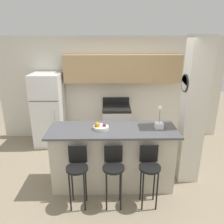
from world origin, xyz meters
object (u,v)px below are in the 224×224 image
object	(u,v)px
refrigerator	(49,110)
fruit_bowl	(101,127)
bar_stool_left	(77,169)
bar_stool_right	(149,168)
bar_stool_mid	(113,168)
orchid_vase	(159,123)
stove_range	(116,124)

from	to	relation	value
refrigerator	fruit_bowl	distance (m)	2.12
bar_stool_left	bar_stool_right	world-z (taller)	same
bar_stool_mid	bar_stool_right	bearing A→B (deg)	0.00
bar_stool_right	bar_stool_mid	bearing A→B (deg)	180.00
refrigerator	fruit_bowl	xyz separation A→B (m)	(1.29, -1.66, 0.24)
orchid_vase	refrigerator	bearing A→B (deg)	144.02
refrigerator	bar_stool_right	world-z (taller)	refrigerator
refrigerator	fruit_bowl	bearing A→B (deg)	-52.09
refrigerator	bar_stool_mid	distance (m)	2.64
refrigerator	orchid_vase	distance (m)	2.81
refrigerator	bar_stool_mid	xyz separation A→B (m)	(1.50, -2.17, -0.22)
refrigerator	bar_stool_left	size ratio (longest dim) A/B	1.78
bar_stool_mid	orchid_vase	xyz separation A→B (m)	(0.77, 0.52, 0.53)
bar_stool_left	bar_stool_mid	distance (m)	0.54
refrigerator	bar_stool_left	distance (m)	2.38
bar_stool_mid	orchid_vase	size ratio (longest dim) A/B	2.48
refrigerator	bar_stool_left	bearing A→B (deg)	-66.17
stove_range	bar_stool_mid	size ratio (longest dim) A/B	1.10
bar_stool_right	fruit_bowl	bearing A→B (deg)	145.75
bar_stool_left	bar_stool_mid	xyz separation A→B (m)	(0.54, 0.00, 0.00)
bar_stool_left	bar_stool_right	size ratio (longest dim) A/B	1.00
bar_stool_mid	fruit_bowl	distance (m)	0.71
fruit_bowl	bar_stool_mid	bearing A→B (deg)	-68.20
bar_stool_left	orchid_vase	distance (m)	1.50
stove_range	orchid_vase	world-z (taller)	orchid_vase
refrigerator	orchid_vase	size ratio (longest dim) A/B	4.42
bar_stool_mid	orchid_vase	world-z (taller)	orchid_vase
refrigerator	orchid_vase	bearing A→B (deg)	-35.98
bar_stool_right	fruit_bowl	size ratio (longest dim) A/B	3.78
bar_stool_mid	fruit_bowl	bearing A→B (deg)	111.80
bar_stool_mid	refrigerator	bearing A→B (deg)	124.63
orchid_vase	stove_range	bearing A→B (deg)	110.87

